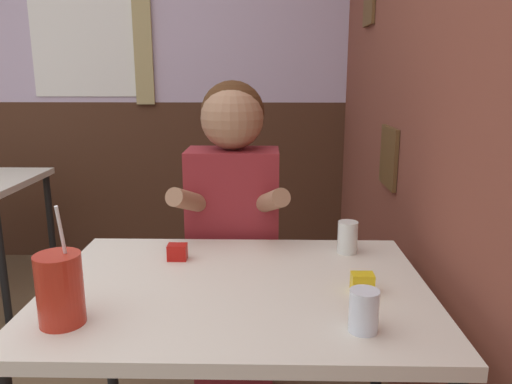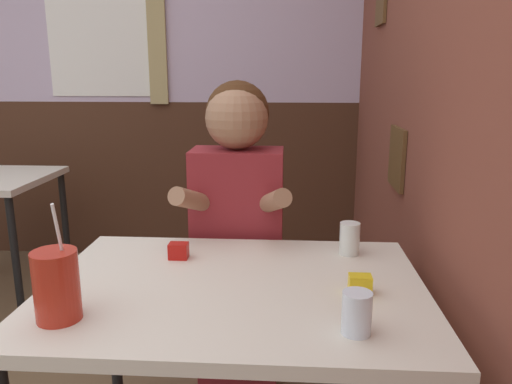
{
  "view_description": "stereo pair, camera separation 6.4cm",
  "coord_description": "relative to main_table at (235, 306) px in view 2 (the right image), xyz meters",
  "views": [
    {
      "loc": [
        0.96,
        -1.03,
        1.3
      ],
      "look_at": [
        0.93,
        0.41,
        0.95
      ],
      "focal_mm": 35.0,
      "sensor_mm": 36.0,
      "label": 1
    },
    {
      "loc": [
        1.02,
        -1.03,
        1.3
      ],
      "look_at": [
        0.93,
        0.41,
        0.95
      ],
      "focal_mm": 35.0,
      "sensor_mm": 36.0,
      "label": 2
    }
  ],
  "objects": [
    {
      "name": "condiment_ketchup",
      "position": [
        -0.2,
        0.19,
        0.09
      ],
      "size": [
        0.06,
        0.04,
        0.05
      ],
      "color": "#B7140F",
      "rests_on": "main_table"
    },
    {
      "name": "person_seated",
      "position": [
        -0.04,
        0.53,
        0.04
      ],
      "size": [
        0.42,
        0.42,
        1.27
      ],
      "color": "maroon",
      "rests_on": "ground_plane"
    },
    {
      "name": "glass_center",
      "position": [
        0.35,
        0.27,
        0.12
      ],
      "size": [
        0.07,
        0.07,
        0.1
      ],
      "color": "silver",
      "rests_on": "main_table"
    },
    {
      "name": "back_wall",
      "position": [
        -0.89,
        2.13,
        0.7
      ],
      "size": [
        5.97,
        0.09,
        2.7
      ],
      "color": "silver",
      "rests_on": "ground_plane"
    },
    {
      "name": "main_table",
      "position": [
        0.0,
        0.0,
        0.0
      ],
      "size": [
        1.06,
        0.77,
        0.72
      ],
      "color": "beige",
      "rests_on": "ground_plane"
    },
    {
      "name": "cocktail_pitcher",
      "position": [
        -0.4,
        -0.22,
        0.15
      ],
      "size": [
        0.11,
        0.11,
        0.29
      ],
      "color": "#B22819",
      "rests_on": "main_table"
    },
    {
      "name": "brick_wall_right",
      "position": [
        0.64,
        0.92,
        0.69
      ],
      "size": [
        0.08,
        4.36,
        2.7
      ],
      "color": "brown",
      "rests_on": "ground_plane"
    },
    {
      "name": "condiment_mustard",
      "position": [
        0.34,
        -0.03,
        0.09
      ],
      "size": [
        0.06,
        0.04,
        0.05
      ],
      "color": "yellow",
      "rests_on": "main_table"
    },
    {
      "name": "glass_near_pitcher",
      "position": [
        0.3,
        -0.25,
        0.11
      ],
      "size": [
        0.07,
        0.07,
        0.1
      ],
      "color": "silver",
      "rests_on": "main_table"
    }
  ]
}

